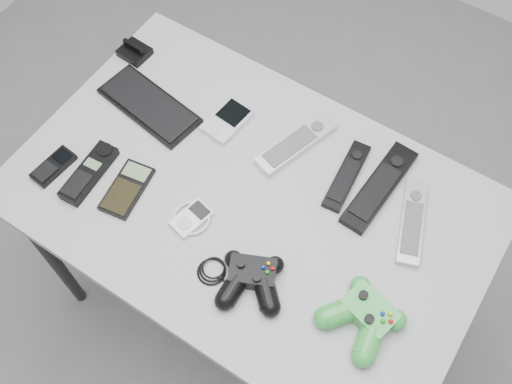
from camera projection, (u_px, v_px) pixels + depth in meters
The scene contains 15 objects.
floor at pixel (259, 310), 2.05m from camera, with size 3.50×3.50×0.00m, color slate.
desk at pixel (251, 211), 1.47m from camera, with size 1.12×0.72×0.75m.
pda_keyboard at pixel (149, 105), 1.54m from camera, with size 0.27×0.12×0.02m, color black.
dock_bracket at pixel (134, 49), 1.61m from camera, with size 0.08×0.07×0.04m, color black.
pda at pixel (227, 120), 1.51m from camera, with size 0.08×0.12×0.02m, color silver.
remote_silver_a at pixel (297, 143), 1.48m from camera, with size 0.06×0.23×0.03m, color silver.
remote_black_a at pixel (347, 176), 1.43m from camera, with size 0.05×0.20×0.02m, color black.
remote_black_b at pixel (380, 186), 1.42m from camera, with size 0.06×0.26×0.03m, color black.
remote_silver_b at pixel (412, 222), 1.37m from camera, with size 0.05×0.22×0.02m, color #B0B1B7.
mobile_phone at pixel (53, 166), 1.45m from camera, with size 0.05×0.11×0.02m, color black.
cordless_handset at pixel (89, 173), 1.43m from camera, with size 0.05×0.17×0.03m, color black.
calculator at pixel (127, 189), 1.42m from camera, with size 0.08×0.15×0.01m, color black.
mp3_player at pixel (191, 218), 1.38m from camera, with size 0.09×0.09×0.02m, color silver.
controller_black at pixel (251, 278), 1.29m from camera, with size 0.24×0.15×0.05m, color black, non-canonical shape.
controller_green at pixel (364, 316), 1.25m from camera, with size 0.16×0.17×0.05m, color green, non-canonical shape.
Camera 1 is at (0.34, -0.54, 1.99)m, focal length 42.00 mm.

